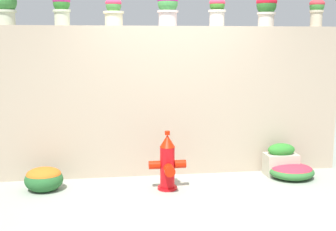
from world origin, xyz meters
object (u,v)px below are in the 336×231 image
at_px(potted_plant_2, 114,11).
at_px(flower_bush_left, 44,178).
at_px(potted_plant_0, 5,4).
at_px(potted_plant_5, 266,8).
at_px(potted_plant_6, 317,10).
at_px(fire_hydrant, 168,164).
at_px(planter_box, 281,160).
at_px(potted_plant_4, 217,10).
at_px(flower_bush_right, 292,171).
at_px(potted_plant_1, 62,8).
at_px(potted_plant_3, 168,7).

relative_size(potted_plant_2, flower_bush_left, 0.77).
height_order(potted_plant_0, potted_plant_5, potted_plant_0).
distance_m(potted_plant_6, fire_hydrant, 3.15).
distance_m(potted_plant_0, potted_plant_2, 1.42).
bearing_deg(potted_plant_0, planter_box, -6.77).
height_order(potted_plant_2, potted_plant_5, potted_plant_5).
xyz_separation_m(potted_plant_4, flower_bush_right, (0.95, -0.59, -2.20)).
bearing_deg(planter_box, potted_plant_2, 170.41).
bearing_deg(potted_plant_6, potted_plant_2, -179.12).
height_order(potted_plant_4, flower_bush_right, potted_plant_4).
bearing_deg(flower_bush_left, fire_hydrant, -6.66).
distance_m(potted_plant_6, flower_bush_left, 4.47).
xyz_separation_m(flower_bush_left, planter_box, (3.23, 0.21, 0.05)).
relative_size(potted_plant_0, potted_plant_1, 1.17).
height_order(potted_plant_6, flower_bush_right, potted_plant_6).
xyz_separation_m(potted_plant_2, potted_plant_3, (0.74, 0.02, 0.06)).
bearing_deg(flower_bush_left, planter_box, 3.74).
distance_m(potted_plant_6, planter_box, 2.24).
relative_size(potted_plant_2, fire_hydrant, 0.49).
height_order(potted_plant_3, fire_hydrant, potted_plant_3).
xyz_separation_m(fire_hydrant, flower_bush_right, (1.77, 0.22, -0.23)).
distance_m(flower_bush_left, flower_bush_right, 3.32).
distance_m(potted_plant_0, potted_plant_4, 2.86).
xyz_separation_m(potted_plant_0, planter_box, (3.71, -0.44, -2.14)).
bearing_deg(potted_plant_4, potted_plant_1, -179.47).
bearing_deg(potted_plant_6, flower_bush_left, -170.52).
bearing_deg(potted_plant_0, potted_plant_3, -1.00).
distance_m(potted_plant_0, potted_plant_5, 3.59).
distance_m(potted_plant_2, planter_box, 3.11).
xyz_separation_m(flower_bush_left, flower_bush_right, (3.32, 0.04, -0.06)).
distance_m(potted_plant_3, flower_bush_left, 2.81).
xyz_separation_m(potted_plant_1, flower_bush_left, (-0.25, -0.62, -2.15)).
xyz_separation_m(potted_plant_0, potted_plant_6, (4.34, -0.01, -0.03)).
xyz_separation_m(potted_plant_3, potted_plant_4, (0.70, 0.02, -0.04)).
height_order(potted_plant_3, potted_plant_4, potted_plant_3).
relative_size(potted_plant_1, potted_plant_3, 0.89).
bearing_deg(potted_plant_1, fire_hydrant, -31.39).
relative_size(potted_plant_0, flower_bush_left, 0.97).
distance_m(potted_plant_6, flower_bush_right, 2.36).
xyz_separation_m(potted_plant_3, planter_box, (1.56, -0.40, -2.12)).
height_order(flower_bush_left, planter_box, planter_box).
bearing_deg(flower_bush_right, potted_plant_6, 48.41).
height_order(potted_plant_0, flower_bush_right, potted_plant_0).
relative_size(potted_plant_5, flower_bush_left, 0.92).
bearing_deg(potted_plant_6, potted_plant_0, 179.90).
xyz_separation_m(potted_plant_0, potted_plant_2, (1.42, -0.05, -0.08)).
xyz_separation_m(potted_plant_5, potted_plant_6, (0.75, -0.02, -0.02)).
bearing_deg(fire_hydrant, potted_plant_5, 28.68).
distance_m(potted_plant_1, planter_box, 3.67).
relative_size(potted_plant_2, potted_plant_6, 0.93).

